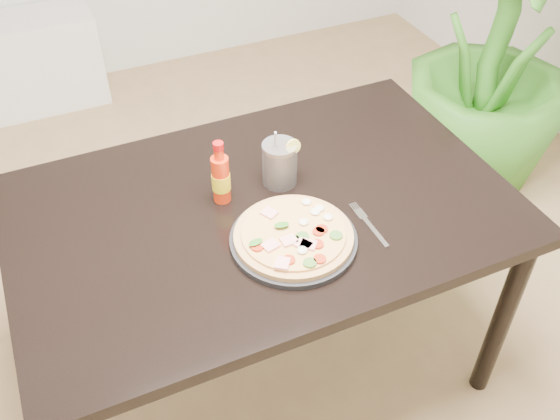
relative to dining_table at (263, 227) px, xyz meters
name	(u,v)px	position (x,y,z in m)	size (l,w,h in m)	color
floor	(257,353)	(-0.02, 0.04, -0.67)	(4.50, 4.50, 0.00)	#9E7A51
dining_table	(263,227)	(0.00, 0.00, 0.00)	(1.40, 0.90, 0.75)	black
plate	(293,240)	(0.02, -0.17, 0.09)	(0.34, 0.34, 0.02)	black
pizza	(294,235)	(0.02, -0.17, 0.11)	(0.31, 0.31, 0.03)	tan
hot_sauce_bottle	(221,178)	(-0.09, 0.07, 0.16)	(0.06, 0.06, 0.20)	red
cola_cup	(280,164)	(0.09, 0.08, 0.15)	(0.11, 0.10, 0.19)	black
fork	(368,223)	(0.23, -0.19, 0.09)	(0.02, 0.19, 0.00)	silver
houseplant	(497,53)	(1.32, 0.59, -0.02)	(0.72, 0.72, 1.29)	#357B20
plant_pot	(471,156)	(1.32, 0.59, -0.56)	(0.28, 0.28, 0.22)	brown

